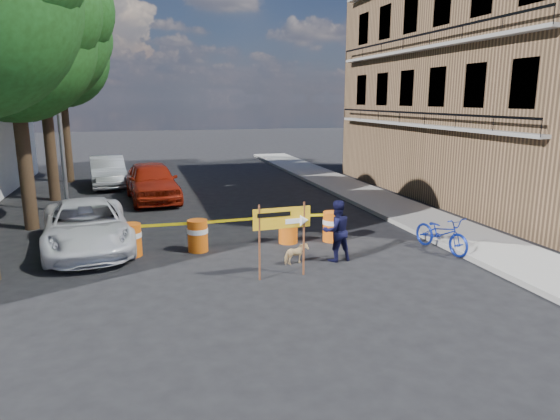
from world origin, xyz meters
TOP-DOWN VIEW (x-y plane):
  - ground at (0.00, 0.00)m, footprint 120.00×120.00m
  - sidewalk_east at (6.20, 6.00)m, footprint 2.40×40.00m
  - apartment_building at (12.00, 8.00)m, footprint 8.00×16.00m
  - tree_mid_a at (-6.74, 7.00)m, footprint 5.25×5.00m
  - tree_mid_b at (-6.73, 12.00)m, footprint 5.67×5.40m
  - tree_far at (-6.74, 17.00)m, footprint 5.04×4.80m
  - streetlamp at (-5.93, 9.50)m, footprint 1.25×0.18m
  - barrel_far_left at (-3.60, 3.08)m, footprint 0.58×0.58m
  - barrel_mid_left at (-1.80, 3.02)m, footprint 0.58×0.58m
  - barrel_mid_right at (0.88, 3.15)m, footprint 0.58×0.58m
  - barrel_far_right at (2.21, 2.97)m, footprint 0.58×0.58m
  - detour_sign at (0.08, 0.35)m, footprint 1.42×0.27m
  - pedestrian at (1.63, 1.20)m, footprint 0.84×0.68m
  - bicycle at (4.80, 1.20)m, footprint 0.88×1.14m
  - dog at (0.52, 1.20)m, footprint 0.70×0.49m
  - suv_white at (-4.80, 4.05)m, footprint 2.89×5.20m
  - sedan_red at (-2.80, 10.78)m, footprint 2.40×4.96m
  - sedan_silver at (-4.80, 14.98)m, footprint 2.01×4.59m

SIDE VIEW (x-z plane):
  - ground at x=0.00m, z-range 0.00..0.00m
  - sidewalk_east at x=6.20m, z-range 0.00..0.15m
  - dog at x=0.52m, z-range 0.00..0.54m
  - barrel_far_left at x=-3.60m, z-range 0.02..0.92m
  - barrel_mid_left at x=-1.80m, z-range 0.02..0.92m
  - barrel_mid_right at x=0.88m, z-range 0.02..0.92m
  - barrel_far_right at x=2.21m, z-range 0.02..0.92m
  - suv_white at x=-4.80m, z-range 0.00..1.38m
  - sedan_silver at x=-4.80m, z-range 0.00..1.47m
  - sedan_red at x=-2.80m, z-range 0.00..1.63m
  - pedestrian at x=1.63m, z-range 0.00..1.64m
  - bicycle at x=4.80m, z-range 0.00..1.95m
  - detour_sign at x=0.08m, z-range 0.42..2.24m
  - streetlamp at x=-5.93m, z-range 0.38..8.38m
  - apartment_building at x=12.00m, z-range 0.00..12.00m
  - tree_mid_a at x=-6.74m, z-range 1.67..10.34m
  - tree_far at x=-6.74m, z-range 1.80..10.64m
  - tree_mid_b at x=-6.73m, z-range 1.90..11.53m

